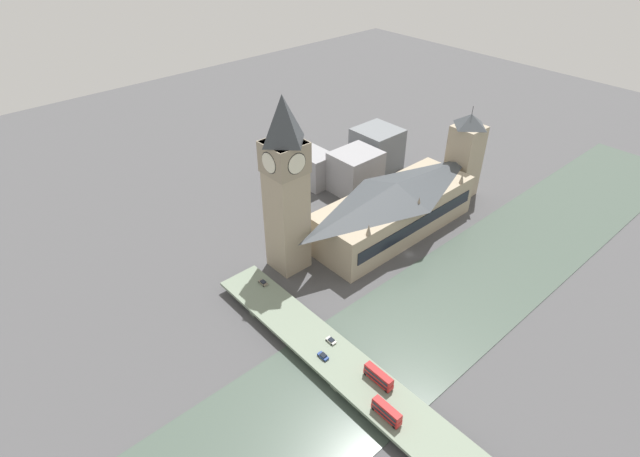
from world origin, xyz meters
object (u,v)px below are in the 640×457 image
(clock_tower, at_px, (286,183))
(road_bridge, at_px, (349,371))
(parliament_hall, at_px, (394,208))
(double_decker_bus_lead, at_px, (378,376))
(car_northbound_mid, at_px, (323,356))
(car_northbound_tail, at_px, (263,282))
(victoria_tower, at_px, (464,156))
(car_southbound_lead, at_px, (331,340))
(double_decker_bus_mid, at_px, (387,411))

(clock_tower, xyz_separation_m, road_bridge, (-60.84, 23.33, -36.89))
(parliament_hall, relative_size, double_decker_bus_lead, 7.69)
(clock_tower, bearing_deg, car_northbound_mid, 152.81)
(parliament_hall, bearing_deg, car_northbound_tail, 85.62)
(parliament_hall, relative_size, road_bridge, 0.64)
(clock_tower, height_order, victoria_tower, clock_tower)
(double_decker_bus_lead, distance_m, car_northbound_tail, 63.26)
(car_northbound_mid, distance_m, car_northbound_tail, 44.64)
(clock_tower, distance_m, victoria_tower, 107.75)
(parliament_hall, distance_m, car_southbound_lead, 80.83)
(clock_tower, relative_size, car_northbound_mid, 18.61)
(clock_tower, distance_m, double_decker_bus_mid, 91.87)
(parliament_hall, distance_m, clock_tower, 60.87)
(car_southbound_lead, bearing_deg, clock_tower, -22.26)
(parliament_hall, xyz_separation_m, car_northbound_tail, (5.50, 71.82, -7.57))
(car_southbound_lead, bearing_deg, road_bridge, 164.07)
(clock_tower, xyz_separation_m, car_northbound_tail, (-7.44, 19.18, -35.26))
(double_decker_bus_mid, xyz_separation_m, car_southbound_lead, (32.92, -7.89, -2.01))
(car_southbound_lead, bearing_deg, victoria_tower, -74.26)
(clock_tower, distance_m, car_northbound_tail, 40.82)
(road_bridge, bearing_deg, victoria_tower, -69.56)
(victoria_tower, distance_m, road_bridge, 138.63)
(car_northbound_mid, bearing_deg, parliament_hall, -64.02)
(victoria_tower, height_order, car_southbound_lead, victoria_tower)
(clock_tower, distance_m, car_southbound_lead, 62.86)
(double_decker_bus_lead, xyz_separation_m, car_southbound_lead, (22.51, -0.21, -1.93))
(parliament_hall, xyz_separation_m, car_southbound_lead, (-35.21, 72.36, -7.59))
(victoria_tower, bearing_deg, car_northbound_mid, 106.32)
(car_northbound_mid, bearing_deg, road_bridge, -161.60)
(double_decker_bus_mid, relative_size, car_southbound_lead, 2.69)
(parliament_hall, height_order, road_bridge, parliament_hall)
(clock_tower, height_order, double_decker_bus_lead, clock_tower)
(car_northbound_tail, bearing_deg, double_decker_bus_mid, 173.47)
(clock_tower, bearing_deg, car_northbound_tail, 111.20)
(parliament_hall, bearing_deg, clock_tower, 76.19)
(victoria_tower, bearing_deg, car_northbound_tail, 87.50)
(car_southbound_lead, bearing_deg, double_decker_bus_lead, 179.47)
(double_decker_bus_lead, distance_m, car_southbound_lead, 22.60)
(road_bridge, relative_size, car_northbound_mid, 31.94)
(double_decker_bus_lead, relative_size, car_northbound_tail, 2.66)
(victoria_tower, xyz_separation_m, road_bridge, (-47.97, 128.73, -18.57))
(road_bridge, bearing_deg, car_northbound_mid, 18.40)
(double_decker_bus_lead, height_order, car_southbound_lead, double_decker_bus_lead)
(car_northbound_mid, bearing_deg, car_southbound_lead, -63.66)
(victoria_tower, relative_size, double_decker_bus_lead, 4.48)
(car_northbound_mid, relative_size, car_northbound_tail, 1.00)
(parliament_hall, xyz_separation_m, double_decker_bus_lead, (-57.73, 72.57, -5.66))
(double_decker_bus_mid, bearing_deg, parliament_hall, -49.67)
(parliament_hall, bearing_deg, road_bridge, 122.23)
(car_northbound_tail, bearing_deg, double_decker_bus_lead, 179.33)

